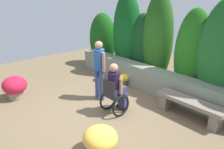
# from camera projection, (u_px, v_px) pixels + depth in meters

# --- Properties ---
(ground_plane) EXTENTS (12.28, 12.28, 0.00)m
(ground_plane) POSITION_uv_depth(u_px,v_px,m) (107.00, 109.00, 5.66)
(ground_plane) COLOR brown
(stone_retaining_wall) EXTENTS (6.45, 0.49, 0.75)m
(stone_retaining_wall) POSITION_uv_depth(u_px,v_px,m) (151.00, 80.00, 6.65)
(stone_retaining_wall) COLOR gray
(stone_retaining_wall) RESTS_ON ground
(hedge_backdrop) EXTENTS (7.71, 1.12, 3.02)m
(hedge_backdrop) POSITION_uv_depth(u_px,v_px,m) (174.00, 48.00, 6.49)
(hedge_backdrop) COLOR #155113
(hedge_backdrop) RESTS_ON ground
(stone_bench) EXTENTS (1.68, 0.43, 0.47)m
(stone_bench) POSITION_uv_depth(u_px,v_px,m) (190.00, 105.00, 5.19)
(stone_bench) COLOR slate
(stone_bench) RESTS_ON ground
(person_in_wheelchair) EXTENTS (0.53, 0.66, 1.33)m
(person_in_wheelchair) POSITION_uv_depth(u_px,v_px,m) (115.00, 90.00, 5.32)
(person_in_wheelchair) COLOR black
(person_in_wheelchair) RESTS_ON ground
(person_standing_companion) EXTENTS (0.49, 0.30, 1.71)m
(person_standing_companion) POSITION_uv_depth(u_px,v_px,m) (99.00, 67.00, 5.92)
(person_standing_companion) COLOR navy
(person_standing_companion) RESTS_ON ground
(flower_pot_purple_near) EXTENTS (0.69, 0.69, 0.68)m
(flower_pot_purple_near) POSITION_uv_depth(u_px,v_px,m) (15.00, 87.00, 6.15)
(flower_pot_purple_near) COLOR gray
(flower_pot_purple_near) RESTS_ON ground
(flower_pot_terracotta_by_wall) EXTENTS (0.35, 0.35, 0.41)m
(flower_pot_terracotta_by_wall) POSITION_uv_depth(u_px,v_px,m) (124.00, 79.00, 7.10)
(flower_pot_terracotta_by_wall) COLOR #4E433D
(flower_pot_terracotta_by_wall) RESTS_ON ground
(flower_pot_red_accent) EXTENTS (0.67, 0.67, 0.54)m
(flower_pot_red_accent) POSITION_uv_depth(u_px,v_px,m) (100.00, 139.00, 4.02)
(flower_pot_red_accent) COLOR gray
(flower_pot_red_accent) RESTS_ON ground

